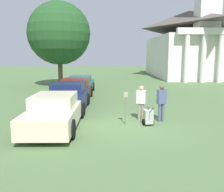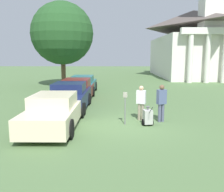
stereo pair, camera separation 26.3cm
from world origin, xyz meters
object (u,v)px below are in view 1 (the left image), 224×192
(person_supervisor, at_px, (162,101))
(church, at_px, (189,39))
(parked_car_maroon, at_px, (76,90))
(parked_car_cream, at_px, (56,112))
(equipment_cart, at_px, (148,117))
(parked_car_navy, at_px, (69,97))
(parking_meter, at_px, (126,102))
(parked_car_teal, at_px, (81,85))
(person_worker, at_px, (141,101))

(person_supervisor, relative_size, church, 0.07)
(parked_car_maroon, xyz_separation_m, person_supervisor, (4.68, -5.48, 0.29))
(parked_car_cream, bearing_deg, equipment_cart, 4.64)
(parked_car_cream, xyz_separation_m, church, (13.72, 26.02, 4.60))
(parked_car_navy, bearing_deg, church, 58.75)
(parking_meter, bearing_deg, person_supervisor, 16.88)
(parked_car_navy, relative_size, parking_meter, 3.30)
(parked_car_maroon, xyz_separation_m, equipment_cart, (3.98, -6.08, -0.31))
(parked_car_navy, relative_size, parked_car_maroon, 0.90)
(equipment_cart, bearing_deg, parked_car_teal, 105.32)
(parking_meter, relative_size, person_worker, 0.88)
(parked_car_teal, bearing_deg, parked_car_navy, -89.75)
(parking_meter, xyz_separation_m, person_supervisor, (1.69, 0.51, -0.02))
(parked_car_teal, distance_m, parking_meter, 9.72)
(parked_car_cream, xyz_separation_m, parking_meter, (2.99, 0.40, 0.32))
(parking_meter, height_order, person_supervisor, person_supervisor)
(parked_car_maroon, bearing_deg, parked_car_teal, 90.25)
(parked_car_maroon, height_order, person_worker, person_worker)
(parked_car_maroon, xyz_separation_m, church, (13.72, 19.64, 4.59))
(parking_meter, bearing_deg, parked_car_cream, -172.48)
(parked_car_cream, xyz_separation_m, person_supervisor, (4.68, 0.91, 0.30))
(person_worker, xyz_separation_m, equipment_cart, (0.20, -0.90, -0.54))
(person_worker, bearing_deg, church, -90.80)
(person_supervisor, bearing_deg, equipment_cart, 17.71)
(parked_car_maroon, height_order, person_supervisor, person_supervisor)
(parked_car_cream, height_order, person_supervisor, person_supervisor)
(parked_car_navy, bearing_deg, parking_meter, -47.12)
(parking_meter, height_order, church, church)
(parked_car_maroon, distance_m, person_supervisor, 7.21)
(parked_car_maroon, xyz_separation_m, person_worker, (3.78, -5.18, 0.23))
(church, bearing_deg, parking_meter, -112.71)
(parking_meter, height_order, equipment_cart, parking_meter)
(person_worker, height_order, church, church)
(parked_car_maroon, bearing_deg, equipment_cart, -56.51)
(parked_car_navy, height_order, parking_meter, parked_car_navy)
(parking_meter, bearing_deg, equipment_cart, -5.15)
(equipment_cart, distance_m, church, 27.93)
(parked_car_teal, height_order, parking_meter, parking_meter)
(parked_car_teal, bearing_deg, parked_car_cream, -89.75)
(person_supervisor, bearing_deg, parked_car_cream, -12.12)
(parking_meter, bearing_deg, parked_car_maroon, 116.56)
(parked_car_navy, distance_m, parked_car_maroon, 2.74)
(parking_meter, distance_m, church, 28.11)
(parked_car_navy, xyz_separation_m, person_worker, (3.78, -2.44, 0.22))
(church, bearing_deg, parked_car_maroon, -124.93)
(parked_car_maroon, distance_m, parked_car_teal, 3.26)
(parked_car_cream, xyz_separation_m, parked_car_navy, (0.00, 3.65, 0.02))
(person_supervisor, distance_m, church, 27.04)
(parking_meter, relative_size, equipment_cart, 1.45)
(parked_car_teal, xyz_separation_m, church, (13.72, 16.38, 4.60))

